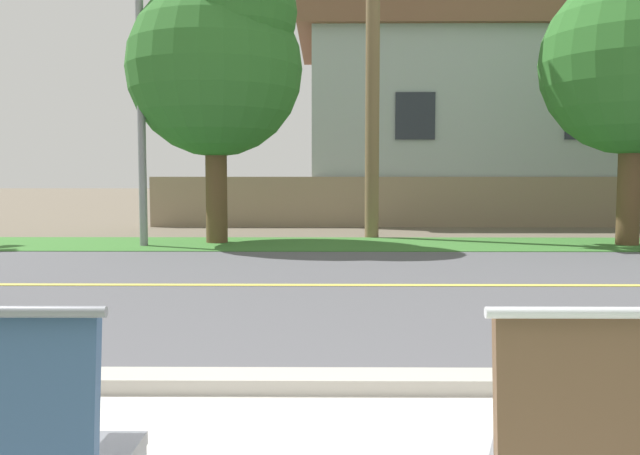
# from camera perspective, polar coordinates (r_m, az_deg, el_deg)

# --- Properties ---
(ground_plane) EXTENTS (140.00, 140.00, 0.00)m
(ground_plane) POSITION_cam_1_polar(r_m,az_deg,el_deg) (9.97, -0.03, -3.65)
(ground_plane) COLOR #665B4C
(curb_edge) EXTENTS (44.00, 0.30, 0.11)m
(curb_edge) POSITION_cam_1_polar(r_m,az_deg,el_deg) (4.43, -0.73, -13.26)
(curb_edge) COLOR #ADA89E
(curb_edge) RESTS_ON ground_plane
(street_asphalt) EXTENTS (52.00, 8.00, 0.01)m
(street_asphalt) POSITION_cam_1_polar(r_m,az_deg,el_deg) (8.48, -0.13, -5.05)
(street_asphalt) COLOR #515156
(street_asphalt) RESTS_ON ground_plane
(road_centre_line) EXTENTS (48.00, 0.14, 0.01)m
(road_centre_line) POSITION_cam_1_polar(r_m,az_deg,el_deg) (8.48, -0.13, -5.01)
(road_centre_line) COLOR #E0CC4C
(road_centre_line) RESTS_ON ground_plane
(far_verge_grass) EXTENTS (48.00, 2.80, 0.02)m
(far_verge_grass) POSITION_cam_1_polar(r_m,az_deg,el_deg) (13.64, 0.11, -1.43)
(far_verge_grass) COLOR #38702D
(far_verge_grass) RESTS_ON ground_plane
(streetlamp) EXTENTS (0.24, 2.10, 6.64)m
(streetlamp) POSITION_cam_1_polar(r_m,az_deg,el_deg) (14.08, -15.11, 14.16)
(streetlamp) COLOR gray
(streetlamp) RESTS_ON ground_plane
(shade_tree_far_left) EXTENTS (3.63, 3.63, 5.99)m
(shade_tree_far_left) POSITION_cam_1_polar(r_m,az_deg,el_deg) (14.14, -8.69, 14.51)
(shade_tree_far_left) COLOR brown
(shade_tree_far_left) RESTS_ON ground_plane
(garden_wall) EXTENTS (13.00, 0.36, 1.40)m
(garden_wall) POSITION_cam_1_polar(r_m,az_deg,el_deg) (18.48, 5.47, 2.23)
(garden_wall) COLOR gray
(garden_wall) RESTS_ON ground_plane
(house_across_street) EXTENTS (11.27, 6.91, 6.20)m
(house_across_street) POSITION_cam_1_polar(r_m,az_deg,el_deg) (22.20, 13.21, 8.81)
(house_across_street) COLOR #A3ADB2
(house_across_street) RESTS_ON ground_plane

